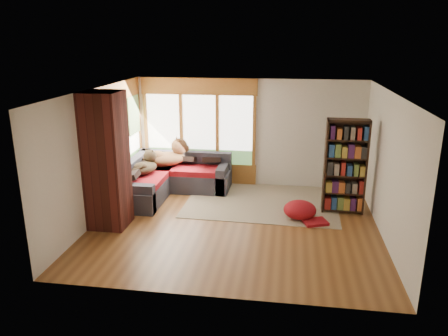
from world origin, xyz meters
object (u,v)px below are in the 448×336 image
(brick_chimney, at_px, (106,161))
(dog_tan, at_px, (169,155))
(area_rug, at_px, (262,201))
(bookshelf, at_px, (345,167))
(pouf, at_px, (300,209))
(dog_brindle, at_px, (146,165))
(sectional_sofa, at_px, (162,179))

(brick_chimney, xyz_separation_m, dog_tan, (0.56, 2.30, -0.48))
(area_rug, bearing_deg, bookshelf, -12.30)
(brick_chimney, height_order, pouf, brick_chimney)
(brick_chimney, relative_size, area_rug, 0.79)
(dog_tan, relative_size, dog_brindle, 1.35)
(area_rug, bearing_deg, pouf, -45.68)
(brick_chimney, relative_size, bookshelf, 1.32)
(dog_tan, distance_m, dog_brindle, 0.75)
(area_rug, relative_size, bookshelf, 1.67)
(area_rug, xyz_separation_m, dog_tan, (-2.28, 0.59, 0.81))
(sectional_sofa, bearing_deg, pouf, -16.41)
(pouf, relative_size, dog_brindle, 0.78)
(dog_tan, xyz_separation_m, dog_brindle, (-0.36, -0.65, -0.07))
(brick_chimney, distance_m, dog_brindle, 1.75)
(sectional_sofa, distance_m, pouf, 3.42)
(sectional_sofa, xyz_separation_m, area_rug, (2.39, -0.33, -0.30))
(dog_tan, bearing_deg, area_rug, -46.38)
(pouf, xyz_separation_m, dog_brindle, (-3.46, 0.77, 0.56))
(dog_tan, bearing_deg, brick_chimney, -135.56)
(sectional_sofa, distance_m, dog_brindle, 0.65)
(dog_brindle, bearing_deg, sectional_sofa, -21.14)
(dog_brindle, bearing_deg, bookshelf, -83.15)
(bookshelf, relative_size, pouf, 2.98)
(pouf, bearing_deg, brick_chimney, -166.54)
(pouf, distance_m, dog_brindle, 3.59)
(sectional_sofa, bearing_deg, brick_chimney, -98.67)
(brick_chimney, relative_size, dog_tan, 2.27)
(pouf, distance_m, dog_tan, 3.47)
(pouf, bearing_deg, sectional_sofa, 159.97)
(area_rug, bearing_deg, brick_chimney, -148.84)
(area_rug, height_order, bookshelf, bookshelf)
(dog_tan, height_order, dog_brindle, dog_tan)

